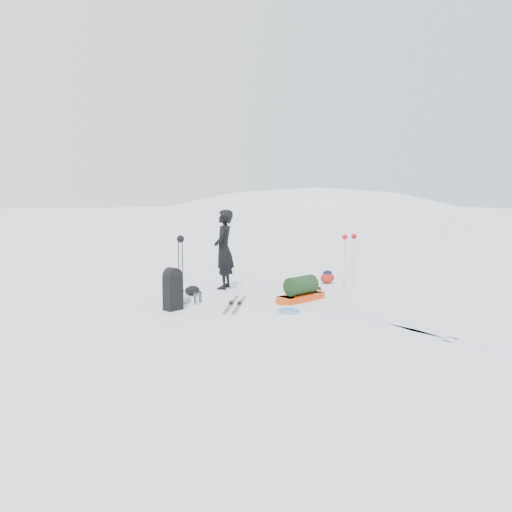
{
  "coord_description": "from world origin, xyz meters",
  "views": [
    {
      "loc": [
        -6.87,
        -9.18,
        2.3
      ],
      "look_at": [
        0.05,
        -0.12,
        0.95
      ],
      "focal_mm": 35.0,
      "sensor_mm": 36.0,
      "label": 1
    }
  ],
  "objects_px": {
    "skier": "(224,249)",
    "pulk_sled": "(301,291)",
    "expedition_rucksack": "(174,290)",
    "ski_poles_black": "(181,246)"
  },
  "relations": [
    {
      "from": "skier",
      "to": "pulk_sled",
      "type": "xyz_separation_m",
      "value": [
        0.56,
        -2.26,
        -0.79
      ]
    },
    {
      "from": "expedition_rucksack",
      "to": "skier",
      "type": "bearing_deg",
      "value": 22.43
    },
    {
      "from": "ski_poles_black",
      "to": "pulk_sled",
      "type": "bearing_deg",
      "value": -70.0
    },
    {
      "from": "skier",
      "to": "pulk_sled",
      "type": "height_order",
      "value": "skier"
    },
    {
      "from": "skier",
      "to": "ski_poles_black",
      "type": "relative_size",
      "value": 1.41
    },
    {
      "from": "skier",
      "to": "ski_poles_black",
      "type": "bearing_deg",
      "value": -39.3
    },
    {
      "from": "skier",
      "to": "expedition_rucksack",
      "type": "xyz_separation_m",
      "value": [
        -2.12,
        -1.33,
        -0.59
      ]
    },
    {
      "from": "skier",
      "to": "expedition_rucksack",
      "type": "relative_size",
      "value": 2.27
    },
    {
      "from": "pulk_sled",
      "to": "expedition_rucksack",
      "type": "relative_size",
      "value": 1.67
    },
    {
      "from": "skier",
      "to": "expedition_rucksack",
      "type": "height_order",
      "value": "skier"
    }
  ]
}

